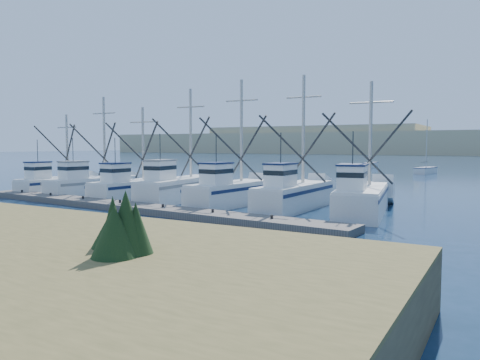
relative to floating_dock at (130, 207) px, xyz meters
name	(u,v)px	position (x,y,z in m)	size (l,w,h in m)	color
ground	(186,235)	(8.38, -5.14, -0.21)	(500.00, 500.00, 0.00)	#0D253C
floating_dock	(130,207)	(0.00, 0.00, 0.00)	(31.47, 2.10, 0.42)	#645E59
dune_ridge	(474,143)	(8.38, 204.86, 4.79)	(360.00, 60.00, 10.00)	tan
trawler_fleet	(194,190)	(1.42, 5.27, 0.78)	(30.68, 9.42, 9.11)	silver
sailboat_near	(426,171)	(11.11, 50.86, 0.29)	(2.69, 5.55, 8.10)	silver
sailboat_far	(370,165)	(-0.78, 65.41, 0.29)	(1.77, 5.89, 8.10)	silver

